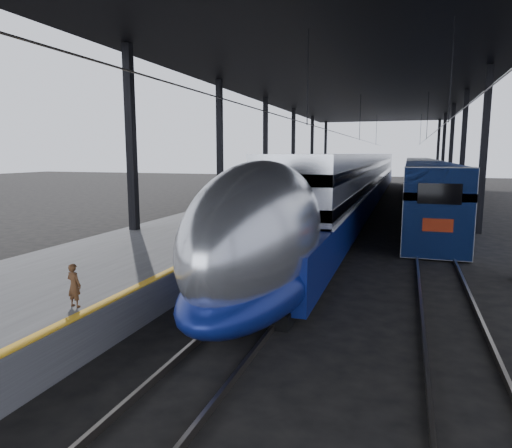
% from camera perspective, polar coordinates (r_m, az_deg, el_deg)
% --- Properties ---
extents(ground, '(160.00, 160.00, 0.00)m').
position_cam_1_polar(ground, '(14.41, -6.11, -8.92)').
color(ground, black).
rests_on(ground, ground).
extents(platform, '(6.00, 80.00, 1.00)m').
position_cam_1_polar(platform, '(33.99, 2.40, 2.23)').
color(platform, '#4C4C4F').
rests_on(platform, ground).
extents(yellow_strip, '(0.30, 80.00, 0.01)m').
position_cam_1_polar(yellow_strip, '(33.28, 7.05, 2.91)').
color(yellow_strip, gold).
rests_on(yellow_strip, platform).
extents(rails, '(6.52, 80.00, 0.16)m').
position_cam_1_polar(rails, '(32.79, 15.97, 0.92)').
color(rails, slate).
rests_on(rails, ground).
extents(canopy, '(18.00, 75.00, 9.47)m').
position_cam_1_polar(canopy, '(33.05, 11.95, 16.85)').
color(canopy, black).
rests_on(canopy, ground).
extents(tgv_train, '(3.04, 65.20, 4.35)m').
position_cam_1_polar(tgv_train, '(39.43, 12.86, 5.17)').
color(tgv_train, silver).
rests_on(tgv_train, ground).
extents(second_train, '(2.78, 56.05, 3.83)m').
position_cam_1_polar(second_train, '(46.96, 19.88, 5.30)').
color(second_train, navy).
rests_on(second_train, ground).
extents(child, '(0.39, 0.28, 0.99)m').
position_cam_1_polar(child, '(10.93, -21.79, -7.12)').
color(child, '#4C2E19').
rests_on(child, platform).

